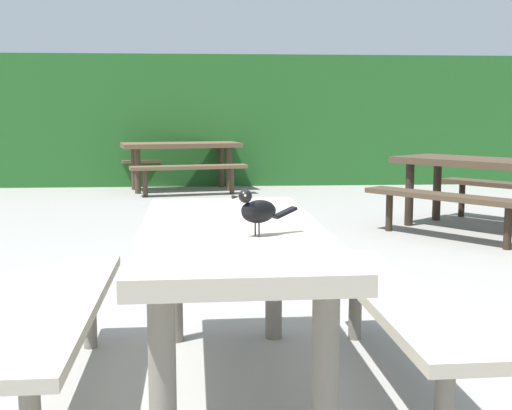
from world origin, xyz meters
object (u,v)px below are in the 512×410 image
Objects in this scene: picnic_table_mid_left at (483,177)px; picnic_table_mid_right at (181,155)px; picnic_table_foreground at (232,268)px; bird_grackle at (256,210)px.

picnic_table_mid_left is 5.03m from picnic_table_mid_right.
bird_grackle reaches higher than picnic_table_foreground.
bird_grackle is (0.09, -0.25, 0.29)m from picnic_table_foreground.
bird_grackle reaches higher than picnic_table_mid_left.
picnic_table_mid_right is (-3.21, 3.87, 0.00)m from picnic_table_mid_left.
picnic_table_mid_left is 1.18× the size of picnic_table_mid_right.
picnic_table_mid_right is (-0.51, 7.70, 0.00)m from picnic_table_foreground.
picnic_table_foreground is 0.90× the size of picnic_table_mid_right.
picnic_table_mid_right is at bearing 93.80° from picnic_table_foreground.
picnic_table_mid_right is at bearing 94.30° from bird_grackle.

